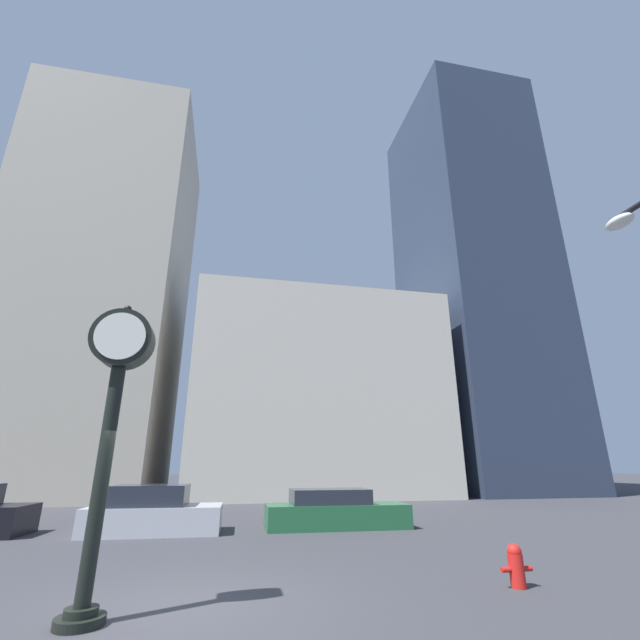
{
  "coord_description": "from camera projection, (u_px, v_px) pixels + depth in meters",
  "views": [
    {
      "loc": [
        0.55,
        -7.65,
        2.02
      ],
      "look_at": [
        4.42,
        10.8,
        8.42
      ],
      "focal_mm": 24.0,
      "sensor_mm": 36.0,
      "label": 1
    }
  ],
  "objects": [
    {
      "name": "building_storefront_row",
      "position": [
        313.0,
        398.0,
        32.04
      ],
      "size": [
        17.03,
        12.0,
        13.5
      ],
      "color": "beige",
      "rests_on": "ground_plane"
    },
    {
      "name": "car_silver",
      "position": [
        154.0,
        513.0,
        13.4
      ],
      "size": [
        4.1,
        2.08,
        1.42
      ],
      "rotation": [
        0.0,
        0.0,
        -0.03
      ],
      "color": "#BCBCC1",
      "rests_on": "ground_plane"
    },
    {
      "name": "street_clock",
      "position": [
        114.0,
        399.0,
        6.57
      ],
      "size": [
        0.93,
        0.65,
        4.52
      ],
      "color": "black",
      "rests_on": "ground_plane"
    },
    {
      "name": "building_glass_modern",
      "position": [
        471.0,
        278.0,
        38.46
      ],
      "size": [
        9.57,
        12.0,
        35.96
      ],
      "color": "#2D384C",
      "rests_on": "ground_plane"
    },
    {
      "name": "car_green",
      "position": [
        335.0,
        511.0,
        14.55
      ],
      "size": [
        4.82,
        1.86,
        1.24
      ],
      "rotation": [
        0.0,
        0.0,
        -0.02
      ],
      "color": "#236038",
      "rests_on": "ground_plane"
    },
    {
      "name": "ground_plane",
      "position": [
        178.0,
        608.0,
        6.33
      ],
      "size": [
        200.0,
        200.0,
        0.0
      ],
      "primitive_type": "plane",
      "color": "#38383D"
    },
    {
      "name": "fire_hydrant_near",
      "position": [
        516.0,
        565.0,
        7.49
      ],
      "size": [
        0.59,
        0.26,
        0.69
      ],
      "color": "red",
      "rests_on": "ground_plane"
    },
    {
      "name": "building_tall_tower",
      "position": [
        103.0,
        292.0,
        31.34
      ],
      "size": [
        10.55,
        12.0,
        28.17
      ],
      "color": "#BCB29E",
      "rests_on": "ground_plane"
    }
  ]
}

